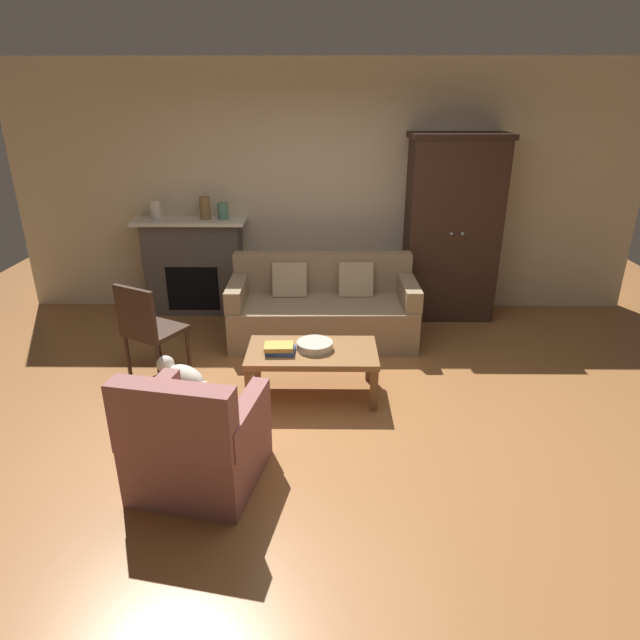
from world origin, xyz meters
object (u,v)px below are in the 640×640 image
at_px(side_chair_wooden, 147,326).
at_px(fruit_bowl, 315,345).
at_px(book_stack, 280,349).
at_px(mantel_vase_bronze, 205,208).
at_px(armchair_near_left, 196,443).
at_px(fireplace, 195,265).
at_px(armoire, 452,229).
at_px(couch, 323,310).
at_px(dog, 183,378).
at_px(mantel_vase_jade, 223,211).
at_px(mantel_vase_cream, 155,210).
at_px(coffee_table, 312,356).

bearing_deg(side_chair_wooden, fruit_bowl, -10.47).
relative_size(fruit_bowl, book_stack, 1.18).
relative_size(mantel_vase_bronze, armchair_near_left, 0.28).
distance_m(book_stack, armchair_near_left, 1.23).
height_order(fireplace, armoire, armoire).
bearing_deg(couch, dog, -130.05).
bearing_deg(dog, mantel_vase_bronze, 94.70).
bearing_deg(fireplace, fruit_bowl, -53.47).
height_order(mantel_vase_bronze, side_chair_wooden, mantel_vase_bronze).
xyz_separation_m(fireplace, mantel_vase_jade, (0.38, -0.02, 0.64)).
height_order(book_stack, mantel_vase_cream, mantel_vase_cream).
height_order(coffee_table, mantel_vase_jade, mantel_vase_jade).
distance_m(couch, mantel_vase_bronze, 1.79).
distance_m(mantel_vase_cream, armchair_near_left, 3.44).
height_order(fireplace, dog, fireplace).
distance_m(fireplace, book_stack, 2.34).
bearing_deg(mantel_vase_jade, armchair_near_left, -84.27).
height_order(couch, side_chair_wooden, side_chair_wooden).
bearing_deg(mantel_vase_jade, side_chair_wooden, -104.64).
height_order(fruit_bowl, armchair_near_left, armchair_near_left).
height_order(fireplace, couch, fireplace).
bearing_deg(side_chair_wooden, coffee_table, -11.30).
height_order(fruit_bowl, dog, fruit_bowl).
xyz_separation_m(armoire, dog, (-2.59, -2.08, -0.78)).
distance_m(armoire, fruit_bowl, 2.47).
height_order(mantel_vase_cream, dog, mantel_vase_cream).
bearing_deg(fruit_bowl, fireplace, 126.53).
bearing_deg(mantel_vase_cream, armchair_near_left, -71.11).
distance_m(fruit_bowl, side_chair_wooden, 1.53).
xyz_separation_m(armoire, book_stack, (-1.79, -1.95, -0.57)).
distance_m(side_chair_wooden, dog, 0.68).
bearing_deg(book_stack, fireplace, 119.67).
height_order(mantel_vase_bronze, armchair_near_left, mantel_vase_bronze).
bearing_deg(armoire, mantel_vase_cream, 178.97).
bearing_deg(side_chair_wooden, couch, 29.80).
xyz_separation_m(fruit_bowl, mantel_vase_cream, (-1.83, 1.93, 0.77)).
bearing_deg(fruit_bowl, mantel_vase_jade, 118.87).
height_order(side_chair_wooden, dog, side_chair_wooden).
distance_m(fireplace, mantel_vase_cream, 0.76).
height_order(fireplace, coffee_table, fireplace).
distance_m(fruit_bowl, dog, 1.13).
relative_size(mantel_vase_jade, armchair_near_left, 0.20).
bearing_deg(fruit_bowl, couch, 86.93).
relative_size(fireplace, side_chair_wooden, 1.40).
bearing_deg(fruit_bowl, coffee_table, -140.89).
bearing_deg(armchair_near_left, side_chair_wooden, 116.76).
bearing_deg(book_stack, fruit_bowl, 14.65).
bearing_deg(coffee_table, armoire, 51.13).
relative_size(fireplace, mantel_vase_bronze, 5.04).
height_order(armoire, armchair_near_left, armoire).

